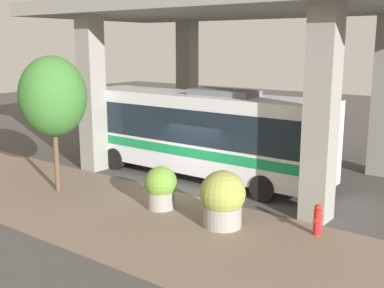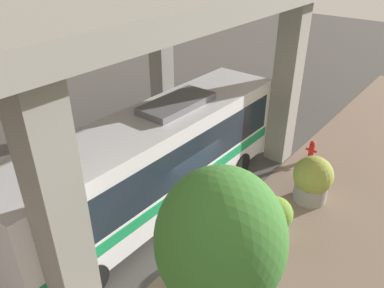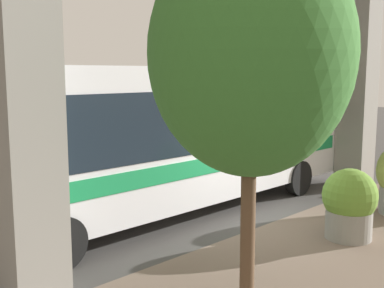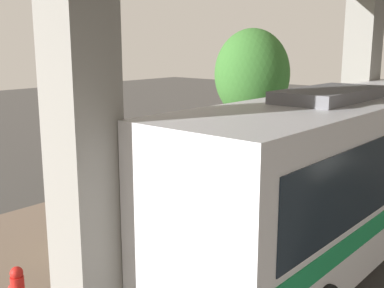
# 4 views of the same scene
# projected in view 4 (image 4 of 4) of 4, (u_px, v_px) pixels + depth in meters

# --- Properties ---
(ground_plane) EXTENTS (80.00, 80.00, 0.00)m
(ground_plane) POSITION_uv_depth(u_px,v_px,m) (249.00, 232.00, 12.36)
(ground_plane) COLOR #474442
(ground_plane) RESTS_ON ground
(sidewalk_strip) EXTENTS (6.00, 40.00, 0.02)m
(sidewalk_strip) POSITION_uv_depth(u_px,v_px,m) (165.00, 206.00, 14.28)
(sidewalk_strip) COLOR #7A6656
(sidewalk_strip) RESTS_ON ground
(bus) EXTENTS (2.69, 11.29, 3.87)m
(bus) POSITION_uv_depth(u_px,v_px,m) (348.00, 163.00, 10.92)
(bus) COLOR silver
(bus) RESTS_ON ground
(planter_front) EXTENTS (1.45, 1.45, 1.82)m
(planter_front) POSITION_uv_depth(u_px,v_px,m) (99.00, 215.00, 11.00)
(planter_front) COLOR gray
(planter_front) RESTS_ON ground
(planter_middle) EXTENTS (1.14, 1.14, 1.52)m
(planter_middle) POSITION_uv_depth(u_px,v_px,m) (182.00, 195.00, 12.90)
(planter_middle) COLOR gray
(planter_middle) RESTS_ON ground
(street_tree_near) EXTENTS (2.53, 2.53, 5.25)m
(street_tree_near) POSITION_uv_depth(u_px,v_px,m) (252.00, 75.00, 16.21)
(street_tree_near) COLOR brown
(street_tree_near) RESTS_ON ground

